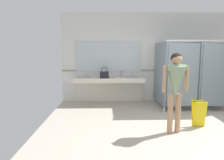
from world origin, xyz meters
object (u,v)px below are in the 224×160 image
Objects in this scene: paper_cup at (110,76)px; soap_dispenser at (122,74)px; handbag at (104,74)px; person_standing at (176,83)px; wet_floor_sign at (199,113)px.

soap_dispenser is at bearing 35.37° from paper_cup.
handbag reaches higher than soap_dispenser.
person_standing reaches higher than handbag.
handbag is 1.91× the size of soap_dispenser.
paper_cup is at bearing 14.42° from handbag.
soap_dispenser reaches higher than wet_floor_sign.
wet_floor_sign is at bearing -45.31° from paper_cup.
paper_cup is at bearing 134.69° from wet_floor_sign.
handbag is at bearing 123.18° from person_standing.
handbag is at bearing 137.83° from wet_floor_sign.
person_standing is 2.73m from handbag.
handbag is 0.59× the size of wet_floor_sign.
paper_cup is at bearing -144.63° from soap_dispenser.
wet_floor_sign is (2.17, -1.97, -0.66)m from handbag.
soap_dispenser is at bearing 109.42° from person_standing.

